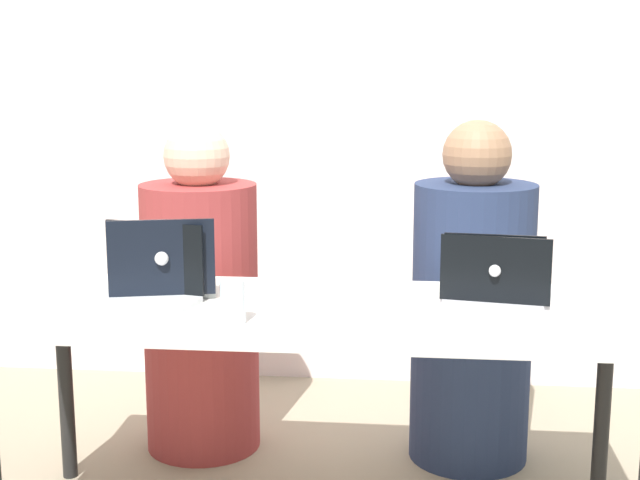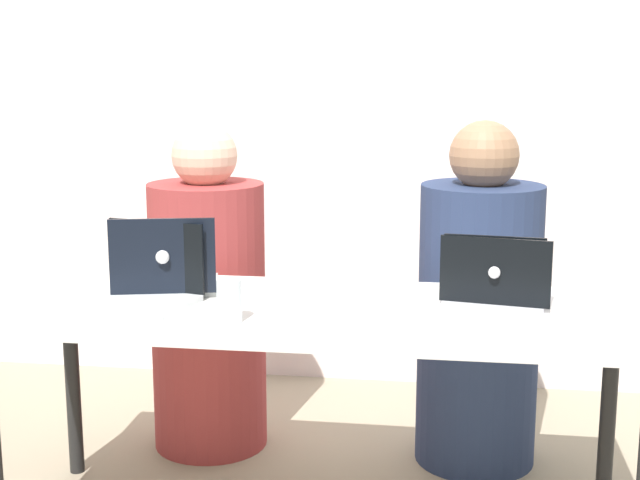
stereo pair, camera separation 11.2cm
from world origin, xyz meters
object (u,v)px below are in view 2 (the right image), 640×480
(laptop_back_right, at_px, (497,289))
(laptop_front_left, at_px, (143,285))
(person_on_right, at_px, (479,314))
(person_on_left, at_px, (208,306))
(laptop_front_right, at_px, (491,299))
(laptop_back_left, at_px, (166,275))
(water_glass_left, at_px, (229,303))

(laptop_back_right, height_order, laptop_front_left, laptop_front_left)
(person_on_right, bearing_deg, person_on_left, 7.99)
(person_on_left, relative_size, laptop_front_right, 3.88)
(laptop_back_left, height_order, water_glass_left, laptop_back_left)
(person_on_left, xyz_separation_m, water_glass_left, (0.28, -0.79, 0.23))
(person_on_left, distance_m, water_glass_left, 0.86)
(water_glass_left, bearing_deg, laptop_front_right, 13.25)
(laptop_front_right, distance_m, water_glass_left, 0.72)
(water_glass_left, bearing_deg, laptop_back_left, 133.31)
(laptop_back_left, relative_size, water_glass_left, 3.04)
(laptop_back_right, bearing_deg, water_glass_left, 31.81)
(person_on_left, height_order, laptop_back_right, person_on_left)
(person_on_right, bearing_deg, laptop_back_right, 101.53)
(person_on_right, xyz_separation_m, laptop_back_left, (-0.97, -0.50, 0.22))
(laptop_back_right, height_order, water_glass_left, laptop_back_right)
(laptop_back_right, xyz_separation_m, laptop_front_left, (-1.03, -0.12, 0.00))
(person_on_left, bearing_deg, person_on_right, -169.47)
(person_on_left, height_order, laptop_back_left, person_on_left)
(laptop_front_left, bearing_deg, person_on_left, 101.19)
(laptop_back_right, bearing_deg, laptop_back_left, 10.23)
(person_on_right, height_order, water_glass_left, person_on_right)
(person_on_right, distance_m, laptop_back_right, 0.54)
(person_on_left, height_order, person_on_right, person_on_right)
(person_on_left, bearing_deg, laptop_back_right, 164.19)
(laptop_front_right, height_order, water_glass_left, laptop_front_right)
(laptop_back_left, height_order, laptop_back_right, laptop_back_left)
(laptop_back_right, distance_m, laptop_front_right, 0.12)
(laptop_back_left, bearing_deg, person_on_left, -102.88)
(person_on_right, distance_m, laptop_front_left, 1.19)
(laptop_front_left, xyz_separation_m, water_glass_left, (0.30, -0.17, 0.00))
(laptop_back_right, bearing_deg, person_on_left, -16.18)
(person_on_left, bearing_deg, laptop_front_right, 158.26)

